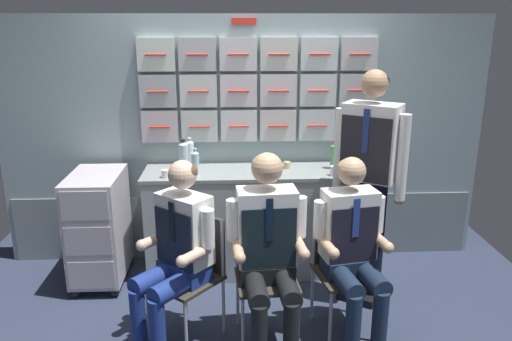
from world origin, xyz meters
The scene contains 18 objects.
galley_bulkhead centered at (0.02, 1.37, 1.10)m, with size 4.20×0.14×2.15m.
galley_counter centered at (0.08, 1.09, 0.45)m, with size 1.83×0.53×0.90m.
service_trolley centered at (-1.20, 0.94, 0.50)m, with size 0.40×0.65×0.93m.
folding_chair_left centered at (-0.36, 0.19, 0.52)m, with size 0.56×0.56×0.85m.
crew_member_left centered at (-0.47, 0.07, 0.69)m, with size 0.63×0.66×1.26m.
folding_chair_center centered at (0.11, 0.17, 0.52)m, with size 0.43×0.43×0.85m.
crew_member_center centered at (0.12, 0.02, 0.73)m, with size 0.52×0.66×1.31m.
folding_chair_right centered at (0.65, 0.23, 0.52)m, with size 0.46×0.47×0.85m.
crew_member_right centered at (0.68, 0.07, 0.69)m, with size 0.50×0.65×1.26m.
crew_member_standing centered at (0.90, 0.58, 1.08)m, with size 0.47×0.41×1.77m.
water_bottle_clear centered at (-0.49, 1.02, 1.04)m, with size 0.08×0.08×0.29m.
sparkling_bottle_green centered at (0.75, 1.11, 1.01)m, with size 0.07×0.07×0.24m.
water_bottle_blue_cap centered at (-0.46, 1.22, 1.02)m, with size 0.07×0.07×0.25m.
water_bottle_tall centered at (-0.40, 0.97, 1.01)m, with size 0.06×0.06×0.22m.
paper_cup_tan centered at (0.36, 1.13, 0.93)m, with size 0.06×0.06×0.06m.
espresso_cup_small centered at (0.24, 0.94, 0.94)m, with size 0.07×0.07×0.07m.
coffee_cup_spare centered at (-0.63, 0.92, 0.93)m, with size 0.06×0.06×0.06m.
coffee_cup_white centered at (0.71, 0.91, 0.94)m, with size 0.06×0.06×0.08m.
Camera 1 is at (-0.09, -2.88, 2.09)m, focal length 35.07 mm.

